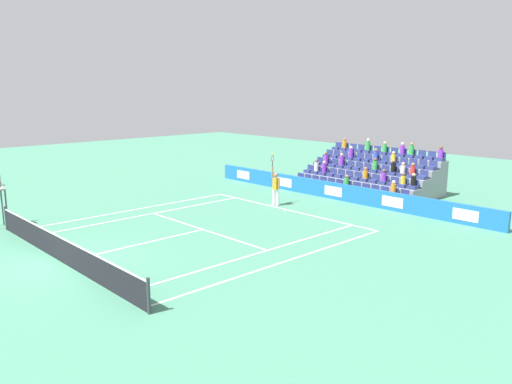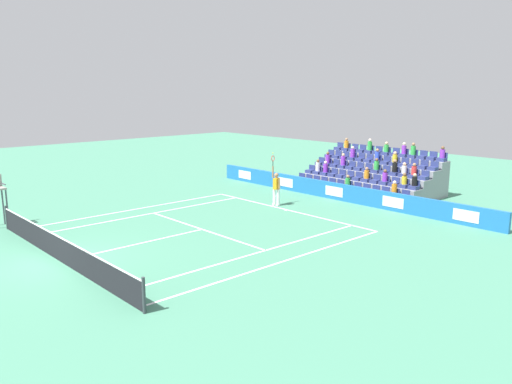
{
  "view_description": "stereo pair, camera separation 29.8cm",
  "coord_description": "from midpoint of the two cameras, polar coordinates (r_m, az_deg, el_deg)",
  "views": [
    {
      "loc": [
        -17.67,
        6.92,
        6.18
      ],
      "look_at": [
        0.58,
        -10.2,
        1.1
      ],
      "focal_mm": 35.83,
      "sensor_mm": 36.0,
      "label": 1
    },
    {
      "loc": [
        -17.87,
        6.7,
        6.18
      ],
      "look_at": [
        0.58,
        -10.2,
        1.1
      ],
      "focal_mm": 35.83,
      "sensor_mm": 36.0,
      "label": 2
    }
  ],
  "objects": [
    {
      "name": "line_baseline",
      "position": [
        26.53,
        3.2,
        -2.0
      ],
      "size": [
        10.97,
        0.1,
        0.01
      ],
      "primitive_type": "cube",
      "color": "white",
      "rests_on": "ground"
    },
    {
      "name": "line_singles_sideline_left",
      "position": [
        26.07,
        -12.57,
        -2.5
      ],
      "size": [
        0.1,
        11.89,
        0.01
      ],
      "primitive_type": "cube",
      "color": "white",
      "rests_on": "ground"
    },
    {
      "name": "loose_tennis_ball",
      "position": [
        20.35,
        -18.07,
        -6.69
      ],
      "size": [
        0.07,
        0.07,
        0.07
      ],
      "primitive_type": "sphere",
      "color": "#D1E533",
      "rests_on": "ground"
    },
    {
      "name": "ground_plane",
      "position": [
        20.01,
        -21.24,
        -7.32
      ],
      "size": [
        80.0,
        80.0,
        0.0
      ],
      "primitive_type": "plane",
      "color": "#47896B"
    },
    {
      "name": "line_centre_service",
      "position": [
        21.31,
        -13.24,
        -5.68
      ],
      "size": [
        0.1,
        6.4,
        0.01
      ],
      "primitive_type": "cube",
      "color": "white",
      "rests_on": "ground"
    },
    {
      "name": "line_centre_mark",
      "position": [
        26.46,
        3.05,
        -2.04
      ],
      "size": [
        0.1,
        0.2,
        0.01
      ],
      "primitive_type": "cube",
      "color": "white",
      "rests_on": "ground"
    },
    {
      "name": "line_doubles_sideline_right",
      "position": [
        18.76,
        2.77,
        -7.76
      ],
      "size": [
        0.1,
        11.89,
        0.01
      ],
      "primitive_type": "cube",
      "color": "white",
      "rests_on": "ground"
    },
    {
      "name": "tennis_player",
      "position": [
        27.32,
        1.9,
        0.53
      ],
      "size": [
        0.54,
        0.41,
        2.85
      ],
      "color": "white",
      "rests_on": "ground"
    },
    {
      "name": "line_singles_sideline_right",
      "position": [
        19.68,
        -0.12,
        -6.81
      ],
      "size": [
        0.1,
        11.89,
        0.01
      ],
      "primitive_type": "cube",
      "color": "white",
      "rests_on": "ground"
    },
    {
      "name": "line_service",
      "position": [
        22.99,
        -6.32,
        -4.18
      ],
      "size": [
        8.23,
        0.1,
        0.01
      ],
      "primitive_type": "cube",
      "color": "white",
      "rests_on": "ground"
    },
    {
      "name": "stadium_stand",
      "position": [
        32.05,
        12.46,
        1.6
      ],
      "size": [
        8.06,
        4.75,
        3.05
      ],
      "color": "gray",
      "rests_on": "ground"
    },
    {
      "name": "sponsor_barrier",
      "position": [
        29.29,
        8.45,
        0.12
      ],
      "size": [
        19.17,
        0.22,
        0.95
      ],
      "color": "#1E66AD",
      "rests_on": "ground"
    },
    {
      "name": "line_doubles_sideline_left",
      "position": [
        27.23,
        -14.05,
        -1.98
      ],
      "size": [
        0.1,
        11.89,
        0.01
      ],
      "primitive_type": "cube",
      "color": "white",
      "rests_on": "ground"
    },
    {
      "name": "tennis_net",
      "position": [
        19.86,
        -21.34,
        -5.97
      ],
      "size": [
        11.97,
        0.1,
        1.07
      ],
      "color": "#33383D",
      "rests_on": "ground"
    }
  ]
}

